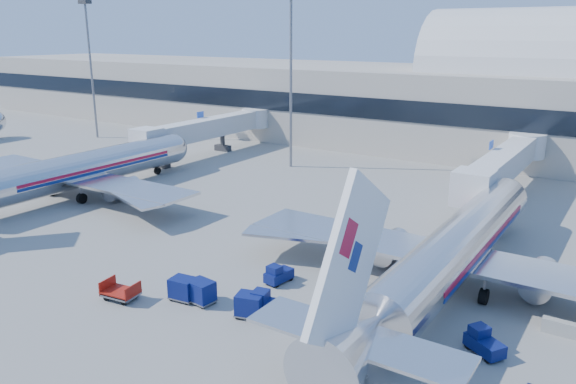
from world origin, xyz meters
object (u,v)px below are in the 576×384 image
Objects in this scene: mast_west at (291,55)px; tug_left at (278,274)px; airliner_main at (453,251)px; airliner_mid at (72,172)px; jetbridge_mid at (213,127)px; mast_far_west at (89,49)px; cart_train_c at (183,288)px; tug_lead at (267,304)px; tug_right at (484,342)px; cart_train_b at (201,291)px; cart_open_red at (121,293)px; barrier_near at (569,330)px; jetbridge_near at (507,162)px; cart_train_a at (250,305)px; cart_solo_near at (343,362)px.

tug_left is (19.16, -31.29, -14.14)m from mast_west.
airliner_main and airliner_mid have the same top height.
jetbridge_mid is 1.22× the size of mast_far_west.
tug_lead is at bearing 5.29° from cart_train_c.
tug_right is 1.32× the size of cart_train_b.
cart_train_b is at bearing 20.02° from cart_open_red.
tug_lead is at bearing -59.19° from mast_west.
airliner_mid is at bearing 149.58° from cart_train_c.
cart_train_b is (56.64, -36.76, -13.95)m from mast_far_west.
barrier_near reaches higher than cart_open_red.
mast_west is 49.30m from tug_right.
airliner_mid reaches higher than barrier_near.
cart_train_b is at bearing -178.77° from tug_lead.
mast_far_west is at bearing 138.72° from cart_train_c.
jetbridge_near is 1.22× the size of mast_far_west.
jetbridge_mid reaches higher than tug_left.
cart_train_c is at bearing -178.73° from tug_lead.
cart_train_c is at bearing -67.58° from mast_west.
airliner_mid is at bearing -115.21° from mast_west.
cart_train_c is at bearing 24.76° from cart_open_red.
jetbridge_mid is 59.90m from barrier_near.
tug_left is 1.11× the size of cart_train_a.
mast_west is at bearing 143.62° from barrier_near.
barrier_near is at bearing -19.75° from mast_far_west.
cart_train_a reaches higher than barrier_near.
tug_left is 11.01m from cart_open_red.
cart_open_red is at bearing -111.61° from jetbridge_near.
tug_lead is (61.30, -35.71, -14.05)m from mast_far_west.
tug_lead is 1.05× the size of cart_open_red.
jetbridge_mid is at bearing 95.22° from airliner_mid.
tug_left is (-10.84, -5.80, -2.27)m from airliner_main.
mast_west is 44.15m from cart_train_a.
jetbridge_mid is at bearing 1.81° from mast_far_west.
jetbridge_near reaches higher than tug_lead.
tug_left is at bearing 151.53° from cart_solo_near.
cart_train_b is (-17.55, -4.16, 0.16)m from tug_right.
mast_west reaches higher than tug_left.
airliner_main is 17.78× the size of cart_train_a.
jetbridge_near is 11.77× the size of tug_left.
tug_right reaches higher than barrier_near.
jetbridge_near is 11.87× the size of cart_solo_near.
mast_far_west is 66.53m from cart_open_red.
mast_west is 11.65× the size of cart_train_c.
tug_right is at bearing 2.11° from tug_lead.
jetbridge_mid is at bearing 122.89° from tug_lead.
cart_train_a is at bearing -131.57° from tug_right.
cart_open_red is at bearing -57.01° from jetbridge_mid.
airliner_main is at bearing 152.96° from tug_right.
airliner_main is at bearing -20.01° from mast_far_west.
mast_far_west is 11.67× the size of cart_train_b.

